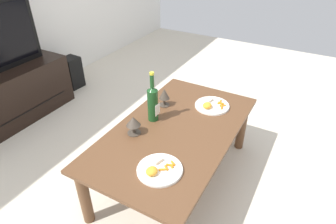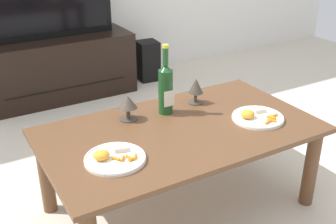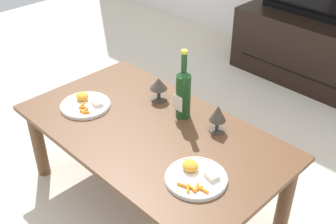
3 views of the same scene
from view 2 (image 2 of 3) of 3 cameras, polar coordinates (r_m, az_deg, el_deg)
name	(u,v)px [view 2 (image 2 of 3)]	position (r m, az deg, el deg)	size (l,w,h in m)	color
ground_plane	(180,206)	(2.25, 1.57, -12.56)	(6.40, 6.40, 0.00)	beige
dining_table	(180,141)	(2.04, 1.70, -4.01)	(1.31, 0.75, 0.45)	brown
tv_stand	(59,68)	(3.54, -14.61, 5.85)	(1.19, 0.45, 0.50)	black
floor_speaker	(148,61)	(3.82, -2.76, 6.97)	(0.18, 0.18, 0.36)	black
wine_bottle	(166,87)	(2.10, -0.33, 3.38)	(0.07, 0.07, 0.36)	#19471E
goblet_left	(128,103)	(2.06, -5.46, 1.16)	(0.09, 0.09, 0.13)	#473D33
goblet_right	(196,87)	(2.24, 3.80, 3.38)	(0.08, 0.08, 0.14)	#473D33
dinner_plate_left	(114,158)	(1.76, -7.31, -6.17)	(0.26, 0.26, 0.05)	white
dinner_plate_right	(257,117)	(2.13, 11.97, -0.65)	(0.26, 0.26, 0.05)	white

